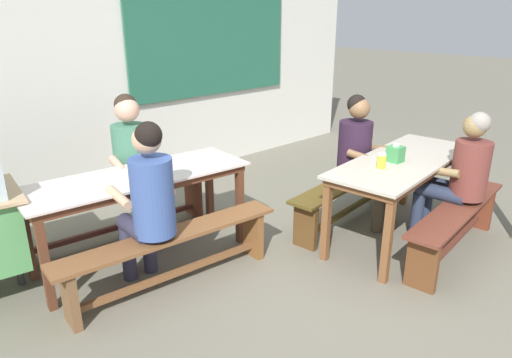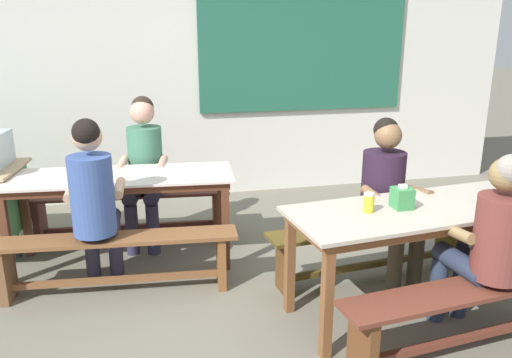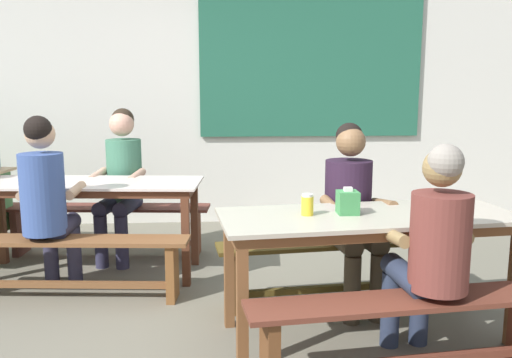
% 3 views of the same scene
% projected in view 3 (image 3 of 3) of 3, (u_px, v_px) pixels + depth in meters
% --- Properties ---
extents(ground_plane, '(40.00, 40.00, 0.00)m').
position_uv_depth(ground_plane, '(202.00, 327.00, 3.40)').
color(ground_plane, '#6C6758').
extents(backdrop_wall, '(7.39, 0.23, 3.08)m').
position_uv_depth(backdrop_wall, '(212.00, 78.00, 5.87)').
color(backdrop_wall, silver).
rests_on(backdrop_wall, ground_plane).
extents(dining_table_far, '(1.87, 0.78, 0.77)m').
position_uv_depth(dining_table_far, '(86.00, 192.00, 4.27)').
color(dining_table_far, silver).
rests_on(dining_table_far, ground_plane).
extents(dining_table_near, '(1.83, 0.86, 0.77)m').
position_uv_depth(dining_table_near, '(368.00, 227.00, 3.18)').
color(dining_table_near, '#BCB39F').
rests_on(dining_table_near, ground_plane).
extents(bench_far_back, '(1.87, 0.46, 0.45)m').
position_uv_depth(bench_far_back, '(107.00, 222.00, 4.85)').
color(bench_far_back, brown).
rests_on(bench_far_back, ground_plane).
extents(bench_far_front, '(1.80, 0.40, 0.45)m').
position_uv_depth(bench_far_front, '(64.00, 257.00, 3.81)').
color(bench_far_front, brown).
rests_on(bench_far_front, ground_plane).
extents(bench_near_back, '(1.72, 0.46, 0.45)m').
position_uv_depth(bench_near_back, '(338.00, 261.00, 3.75)').
color(bench_near_back, '#514018').
rests_on(bench_near_back, ground_plane).
extents(bench_near_front, '(1.67, 0.46, 0.45)m').
position_uv_depth(bench_near_front, '(405.00, 325.00, 2.73)').
color(bench_near_front, brown).
rests_on(bench_near_front, ground_plane).
extents(person_right_near_table, '(0.47, 0.56, 1.27)m').
position_uv_depth(person_right_near_table, '(352.00, 205.00, 3.63)').
color(person_right_near_table, '#443A2A').
rests_on(person_right_near_table, ground_plane).
extents(person_left_back_turned, '(0.43, 0.52, 1.32)m').
position_uv_depth(person_left_back_turned, '(46.00, 196.00, 3.81)').
color(person_left_back_turned, '#302F45').
rests_on(person_left_back_turned, ground_plane).
extents(person_near_front, '(0.43, 0.58, 1.24)m').
position_uv_depth(person_near_front, '(432.00, 246.00, 2.78)').
color(person_near_front, '#2A344C').
rests_on(person_near_front, ground_plane).
extents(person_center_facing, '(0.46, 0.60, 1.33)m').
position_uv_depth(person_center_facing, '(122.00, 175.00, 4.70)').
color(person_center_facing, '#2F2D47').
rests_on(person_center_facing, ground_plane).
extents(tissue_box, '(0.12, 0.12, 0.16)m').
position_uv_depth(tissue_box, '(348.00, 202.00, 3.16)').
color(tissue_box, '#3B8A4B').
rests_on(tissue_box, dining_table_near).
extents(condiment_jar, '(0.07, 0.07, 0.13)m').
position_uv_depth(condiment_jar, '(307.00, 205.00, 3.12)').
color(condiment_jar, yellow).
rests_on(condiment_jar, dining_table_near).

